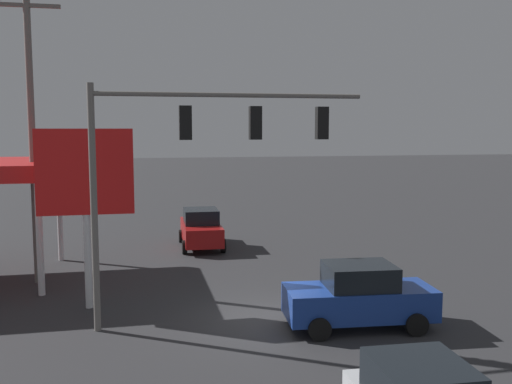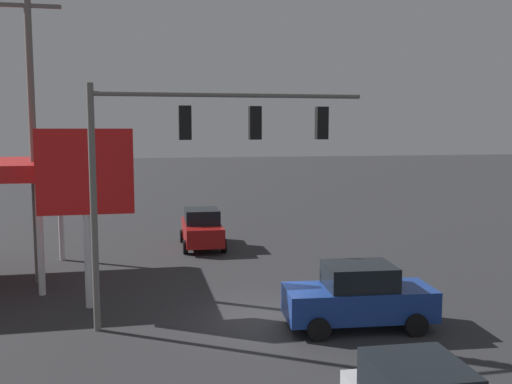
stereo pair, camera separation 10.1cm
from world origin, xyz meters
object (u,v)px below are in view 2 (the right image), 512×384
object	(u,v)px
utility_pole	(33,132)
price_sign	(85,178)
sedan_far	(359,296)
sedan_waiting	(202,228)
traffic_signal_assembly	(197,147)

from	to	relation	value
utility_pole	price_sign	bearing A→B (deg)	120.70
sedan_far	sedan_waiting	xyz separation A→B (m)	(3.31, -12.57, 0.00)
price_sign	sedan_waiting	world-z (taller)	price_sign
sedan_waiting	sedan_far	bearing A→B (deg)	15.97
utility_pole	sedan_far	distance (m)	13.50
utility_pole	price_sign	world-z (taller)	utility_pole
utility_pole	sedan_far	bearing A→B (deg)	144.48
traffic_signal_assembly	price_sign	bearing A→B (deg)	-33.84
utility_pole	sedan_waiting	distance (m)	9.97
traffic_signal_assembly	utility_pole	world-z (taller)	utility_pole
traffic_signal_assembly	utility_pole	size ratio (longest dim) A/B	0.74
traffic_signal_assembly	sedan_far	xyz separation A→B (m)	(-4.65, 1.34, -4.45)
price_sign	sedan_waiting	distance (m)	10.67
traffic_signal_assembly	utility_pole	bearing A→B (deg)	-46.87
utility_pole	sedan_waiting	bearing A→B (deg)	-142.88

